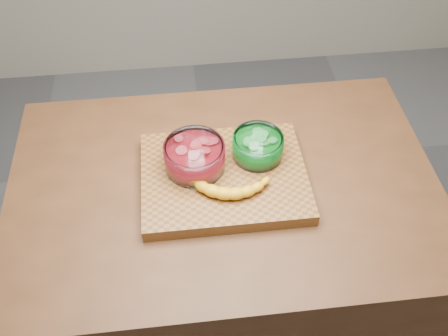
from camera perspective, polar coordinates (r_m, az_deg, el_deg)
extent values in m
plane|color=#5B5B60|center=(2.16, 0.00, -17.15)|extent=(3.50, 3.50, 0.00)
cube|color=#4B2A16|center=(1.76, 0.00, -11.09)|extent=(1.20, 0.80, 0.90)
cube|color=brown|center=(1.37, 0.00, -1.11)|extent=(0.45, 0.35, 0.04)
cylinder|color=white|center=(1.35, -3.37, 1.32)|extent=(0.17, 0.17, 0.08)
cylinder|color=red|center=(1.36, -3.35, 0.99)|extent=(0.14, 0.14, 0.04)
cylinder|color=#F84E59|center=(1.34, -3.41, 1.89)|extent=(0.14, 0.14, 0.02)
cylinder|color=white|center=(1.38, 3.87, 2.49)|extent=(0.14, 0.14, 0.07)
cylinder|color=#139523|center=(1.39, 3.85, 2.23)|extent=(0.12, 0.12, 0.04)
cylinder|color=#6CE76F|center=(1.37, 3.91, 3.03)|extent=(0.11, 0.11, 0.02)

